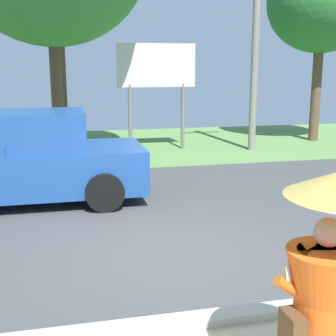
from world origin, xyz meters
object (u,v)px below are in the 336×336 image
object	(u,v)px
utility_pole	(256,41)
tree_center_back	(322,3)
pickup_truck	(18,161)
monk_pedestrian	(328,293)
roadside_billboard	(157,73)

from	to	relation	value
utility_pole	tree_center_back	xyz separation A→B (m)	(3.11, 1.40, 1.42)
pickup_truck	utility_pole	distance (m)	8.98
monk_pedestrian	utility_pole	distance (m)	12.63
roadside_billboard	utility_pole	bearing A→B (deg)	-13.81
pickup_truck	roadside_billboard	world-z (taller)	roadside_billboard
roadside_billboard	tree_center_back	bearing A→B (deg)	5.85
pickup_truck	utility_pole	bearing A→B (deg)	27.15
tree_center_back	utility_pole	bearing A→B (deg)	-155.69
utility_pole	roadside_billboard	distance (m)	3.37
roadside_billboard	tree_center_back	distance (m)	6.71
monk_pedestrian	utility_pole	bearing A→B (deg)	62.79
tree_center_back	monk_pedestrian	bearing A→B (deg)	-119.71
utility_pole	roadside_billboard	world-z (taller)	utility_pole
pickup_truck	roadside_billboard	xyz separation A→B (m)	(4.03, 5.49, 1.68)
roadside_billboard	tree_center_back	size ratio (longest dim) A/B	0.51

